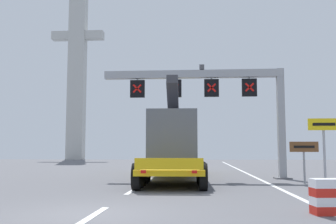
% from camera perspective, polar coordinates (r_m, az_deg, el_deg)
% --- Properties ---
extents(ground, '(112.00, 112.00, 0.00)m').
position_cam_1_polar(ground, '(10.50, -11.34, -14.44)').
color(ground, '#5B5B60').
extents(lane_markings, '(0.20, 42.81, 0.01)m').
position_cam_1_polar(lane_markings, '(24.30, -1.90, -9.42)').
color(lane_markings, silver).
rests_on(lane_markings, ground).
extents(edge_line_right, '(0.20, 63.00, 0.01)m').
position_cam_1_polar(edge_line_right, '(22.33, 13.34, -9.62)').
color(edge_line_right, silver).
rests_on(edge_line_right, ground).
extents(overhead_lane_gantry, '(10.77, 0.90, 6.63)m').
position_cam_1_polar(overhead_lane_gantry, '(22.93, 7.09, 3.09)').
color(overhead_lane_gantry, '#9EA0A5').
rests_on(overhead_lane_gantry, ground).
extents(heavy_haul_truck_yellow, '(3.35, 14.12, 5.30)m').
position_cam_1_polar(heavy_haul_truck_yellow, '(23.20, 1.02, -4.70)').
color(heavy_haul_truck_yellow, yellow).
rests_on(heavy_haul_truck_yellow, ground).
extents(exit_sign_yellow, '(1.26, 0.15, 2.91)m').
position_cam_1_polar(exit_sign_yellow, '(16.97, 21.94, -3.49)').
color(exit_sign_yellow, '#9EA0A5').
rests_on(exit_sign_yellow, ground).
extents(tourist_info_sign_brown, '(1.36, 0.15, 2.03)m').
position_cam_1_polar(tourist_info_sign_brown, '(19.88, 19.35, -5.57)').
color(tourist_info_sign_brown, '#9EA0A5').
rests_on(tourist_info_sign_brown, ground).
extents(crash_barrier_striped, '(1.05, 0.60, 0.90)m').
position_cam_1_polar(crash_barrier_striped, '(10.91, 22.93, -11.38)').
color(crash_barrier_striped, red).
rests_on(crash_barrier_striped, ground).
extents(bridge_pylon_distant, '(9.00, 2.00, 34.50)m').
position_cam_1_polar(bridge_pylon_distant, '(69.54, -13.16, 7.88)').
color(bridge_pylon_distant, '#B7B7B2').
rests_on(bridge_pylon_distant, ground).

